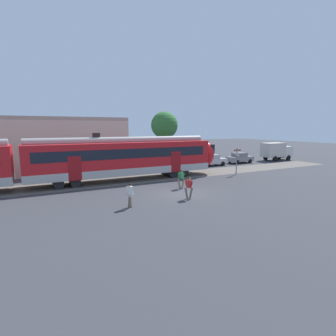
% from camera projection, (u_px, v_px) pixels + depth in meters
% --- Properties ---
extents(ground_plane, '(160.00, 160.00, 0.00)m').
position_uv_depth(ground_plane, '(182.00, 194.00, 20.81)').
color(ground_plane, '#38383D').
extents(commuter_train, '(38.05, 3.07, 4.73)m').
position_uv_depth(commuter_train, '(27.00, 163.00, 22.01)').
color(commuter_train, '#B7B2AD').
rests_on(commuter_train, ground).
extents(pedestrian_white, '(0.53, 0.64, 1.67)m').
position_uv_depth(pedestrian_white, '(130.00, 193.00, 17.10)').
color(pedestrian_white, '#6B6051').
rests_on(pedestrian_white, ground).
extents(pedestrian_red, '(0.67, 0.54, 1.67)m').
position_uv_depth(pedestrian_red, '(189.00, 186.00, 19.20)').
color(pedestrian_red, '#6B6051').
rests_on(pedestrian_red, ground).
extents(pedestrian_green, '(0.68, 0.54, 1.67)m').
position_uv_depth(pedestrian_green, '(181.00, 177.00, 22.52)').
color(pedestrian_green, '#6B6051').
rests_on(pedestrian_green, ground).
extents(parked_car_silver, '(4.01, 1.77, 1.54)m').
position_uv_depth(parked_car_silver, '(212.00, 160.00, 36.11)').
color(parked_car_silver, '#B7BABF').
rests_on(parked_car_silver, ground).
extents(parked_car_grey, '(4.02, 1.80, 1.54)m').
position_uv_depth(parked_car_grey, '(240.00, 158.00, 38.81)').
color(parked_car_grey, gray).
rests_on(parked_car_grey, ground).
extents(box_truck, '(5.29, 2.20, 2.82)m').
position_uv_depth(box_truck, '(276.00, 151.00, 41.97)').
color(box_truck, beige).
rests_on(box_truck, ground).
extents(crossing_signal, '(0.96, 0.21, 3.00)m').
position_uv_depth(crossing_signal, '(237.00, 157.00, 29.11)').
color(crossing_signal, gray).
rests_on(crossing_signal, ground).
extents(background_building, '(20.99, 5.00, 9.20)m').
position_uv_depth(background_building, '(32.00, 146.00, 29.25)').
color(background_building, beige).
rests_on(background_building, ground).
extents(street_tree_right, '(4.35, 4.35, 7.79)m').
position_uv_depth(street_tree_right, '(164.00, 125.00, 42.34)').
color(street_tree_right, brown).
rests_on(street_tree_right, ground).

